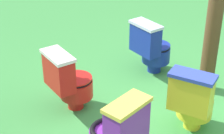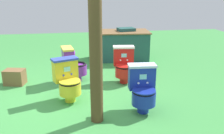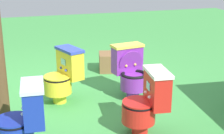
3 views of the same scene
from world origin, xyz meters
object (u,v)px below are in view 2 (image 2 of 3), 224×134
(toilet_yellow, at_px, (68,80))
(vendor_table, at_px, (121,45))
(toilet_blue, at_px, (143,88))
(toilet_red, at_px, (124,64))
(wooden_post, at_px, (96,56))
(toilet_purple, at_px, (73,64))
(small_crate, at_px, (15,77))

(toilet_yellow, relative_size, vendor_table, 0.48)
(toilet_blue, relative_size, toilet_red, 1.00)
(toilet_red, xyz_separation_m, wooden_post, (-0.71, -1.53, 0.60))
(toilet_red, bearing_deg, wooden_post, 71.02)
(toilet_purple, bearing_deg, small_crate, -99.02)
(toilet_purple, relative_size, toilet_blue, 1.00)
(toilet_blue, bearing_deg, toilet_yellow, -22.44)
(vendor_table, relative_size, wooden_post, 0.78)
(toilet_purple, bearing_deg, wooden_post, 1.34)
(toilet_yellow, bearing_deg, toilet_purple, -116.89)
(vendor_table, bearing_deg, wooden_post, -106.95)
(toilet_blue, bearing_deg, wooden_post, 20.44)
(toilet_blue, bearing_deg, toilet_red, -84.78)
(toilet_blue, height_order, vendor_table, vendor_table)
(wooden_post, relative_size, small_crate, 4.99)
(toilet_purple, relative_size, toilet_red, 1.00)
(toilet_purple, distance_m, toilet_red, 1.04)
(toilet_red, bearing_deg, toilet_purple, -4.07)
(toilet_purple, bearing_deg, toilet_yellow, -15.30)
(wooden_post, height_order, small_crate, wooden_post)
(wooden_post, bearing_deg, toilet_purple, 100.58)
(wooden_post, bearing_deg, vendor_table, 73.05)
(toilet_blue, distance_m, toilet_yellow, 1.29)
(toilet_yellow, relative_size, toilet_red, 1.00)
(toilet_purple, bearing_deg, vendor_table, 130.35)
(toilet_yellow, xyz_separation_m, toilet_red, (1.13, 0.74, 0.00))
(toilet_yellow, height_order, vendor_table, vendor_table)
(toilet_blue, xyz_separation_m, wooden_post, (-0.74, -0.22, 0.60))
(vendor_table, xyz_separation_m, wooden_post, (-0.99, -3.25, 0.58))
(toilet_blue, height_order, wooden_post, wooden_post)
(toilet_yellow, xyz_separation_m, vendor_table, (1.41, 2.46, 0.02))
(toilet_blue, xyz_separation_m, vendor_table, (0.25, 3.03, 0.02))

